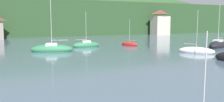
{
  "coord_description": "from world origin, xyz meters",
  "views": [
    {
      "loc": [
        -9.66,
        27.04,
        5.89
      ],
      "look_at": [
        0.0,
        48.78,
        2.94
      ],
      "focal_mm": 38.0,
      "sensor_mm": 36.0,
      "label": 1
    }
  ],
  "objects_px": {
    "sailboat_far_6": "(196,51)",
    "sailboat_far_10": "(129,44)",
    "sailboat_far_7": "(86,45)",
    "shore_building_central": "(160,23)",
    "sailboat_far_1": "(218,45)",
    "sailboat_far_4": "(52,49)"
  },
  "relations": [
    {
      "from": "sailboat_far_6",
      "to": "shore_building_central",
      "type": "bearing_deg",
      "value": 116.52
    },
    {
      "from": "sailboat_far_6",
      "to": "sailboat_far_10",
      "type": "height_order",
      "value": "sailboat_far_6"
    },
    {
      "from": "sailboat_far_1",
      "to": "sailboat_far_7",
      "type": "bearing_deg",
      "value": -50.16
    },
    {
      "from": "sailboat_far_10",
      "to": "sailboat_far_7",
      "type": "bearing_deg",
      "value": 62.84
    },
    {
      "from": "sailboat_far_4",
      "to": "sailboat_far_7",
      "type": "distance_m",
      "value": 10.48
    },
    {
      "from": "sailboat_far_4",
      "to": "sailboat_far_7",
      "type": "bearing_deg",
      "value": -130.05
    },
    {
      "from": "sailboat_far_1",
      "to": "sailboat_far_4",
      "type": "xyz_separation_m",
      "value": [
        -36.67,
        7.51,
        -0.02
      ]
    },
    {
      "from": "sailboat_far_1",
      "to": "sailboat_far_7",
      "type": "height_order",
      "value": "sailboat_far_1"
    },
    {
      "from": "shore_building_central",
      "to": "sailboat_far_10",
      "type": "relative_size",
      "value": 1.63
    },
    {
      "from": "shore_building_central",
      "to": "sailboat_far_4",
      "type": "distance_m",
      "value": 68.71
    },
    {
      "from": "sailboat_far_4",
      "to": "sailboat_far_7",
      "type": "relative_size",
      "value": 1.37
    },
    {
      "from": "sailboat_far_7",
      "to": "shore_building_central",
      "type": "bearing_deg",
      "value": 36.49
    },
    {
      "from": "shore_building_central",
      "to": "sailboat_far_6",
      "type": "xyz_separation_m",
      "value": [
        -30.18,
        -54.35,
        -5.04
      ]
    },
    {
      "from": "shore_building_central",
      "to": "sailboat_far_4",
      "type": "height_order",
      "value": "sailboat_far_4"
    },
    {
      "from": "sailboat_far_6",
      "to": "sailboat_far_10",
      "type": "bearing_deg",
      "value": 161.39
    },
    {
      "from": "sailboat_far_6",
      "to": "sailboat_far_7",
      "type": "bearing_deg",
      "value": -174.48
    },
    {
      "from": "shore_building_central",
      "to": "sailboat_far_4",
      "type": "relative_size",
      "value": 0.93
    },
    {
      "from": "shore_building_central",
      "to": "sailboat_far_10",
      "type": "bearing_deg",
      "value": -133.69
    },
    {
      "from": "shore_building_central",
      "to": "sailboat_far_7",
      "type": "distance_m",
      "value": 58.3
    },
    {
      "from": "sailboat_far_10",
      "to": "sailboat_far_1",
      "type": "bearing_deg",
      "value": -145.07
    },
    {
      "from": "sailboat_far_4",
      "to": "sailboat_far_10",
      "type": "bearing_deg",
      "value": -149.79
    },
    {
      "from": "sailboat_far_1",
      "to": "sailboat_far_6",
      "type": "relative_size",
      "value": 1.23
    }
  ]
}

